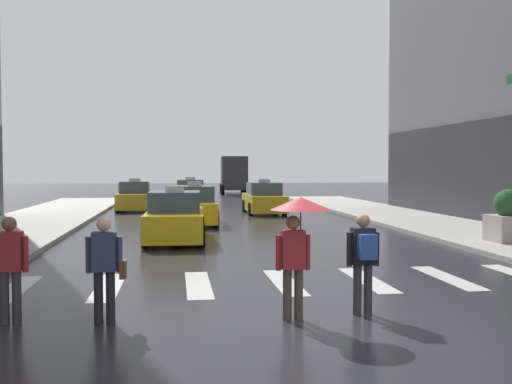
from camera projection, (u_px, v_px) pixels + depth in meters
The scene contains 13 objects.
ground_plane at pixel (320, 319), 9.16m from camera, with size 160.00×160.00×0.00m, color #26262B.
crosswalk_markings at pixel (284, 282), 12.13m from camera, with size 11.30×2.80×0.01m.
taxi_lead at pixel (175, 219), 18.93m from camera, with size 2.06×4.60×1.80m.
taxi_second at pixel (195, 207), 24.56m from camera, with size 2.01×4.58×1.80m.
taxi_third at pixel (264, 199), 30.22m from camera, with size 1.94×4.54×1.80m.
taxi_fourth at pixel (135, 197), 32.34m from camera, with size 1.94×4.54×1.80m.
taxi_fifth at pixel (190, 194), 36.66m from camera, with size 2.00×4.57×1.80m.
box_truck at pixel (233, 173), 52.54m from camera, with size 2.57×7.63×3.35m.
pedestrian_with_umbrella at pixel (298, 224), 9.05m from camera, with size 0.96×0.96×1.94m.
pedestrian_with_backpack at pixel (364, 256), 9.40m from camera, with size 0.55×0.43×1.65m.
pedestrian_with_handbag at pixel (105, 264), 8.84m from camera, with size 0.60×0.24×1.65m.
pedestrian_plain_coat at pixel (10, 263), 8.86m from camera, with size 0.55×0.24×1.65m.
planter_near_corner at pixel (509, 218), 17.56m from camera, with size 1.10×1.10×1.60m.
Camera 1 is at (-2.24, -8.84, 2.40)m, focal length 40.68 mm.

